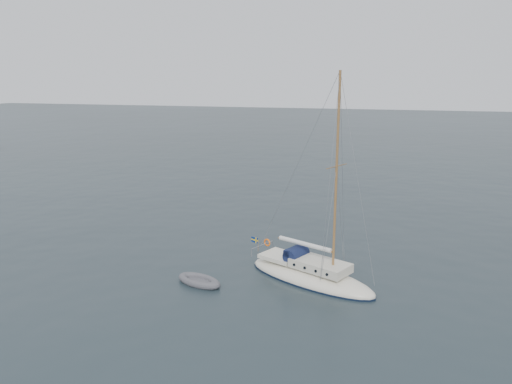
# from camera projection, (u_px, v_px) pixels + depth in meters

# --- Properties ---
(ground) EXTENTS (300.00, 300.00, 0.00)m
(ground) POSITION_uv_depth(u_px,v_px,m) (253.00, 280.00, 27.68)
(ground) COLOR black
(ground) RESTS_ON ground
(sailboat) EXTENTS (8.35, 2.50, 11.88)m
(sailboat) POSITION_uv_depth(u_px,v_px,m) (311.00, 265.00, 27.49)
(sailboat) COLOR beige
(sailboat) RESTS_ON ground
(dinghy) EXTENTS (2.78, 1.26, 0.40)m
(dinghy) POSITION_uv_depth(u_px,v_px,m) (199.00, 281.00, 27.19)
(dinghy) COLOR #54545A
(dinghy) RESTS_ON ground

